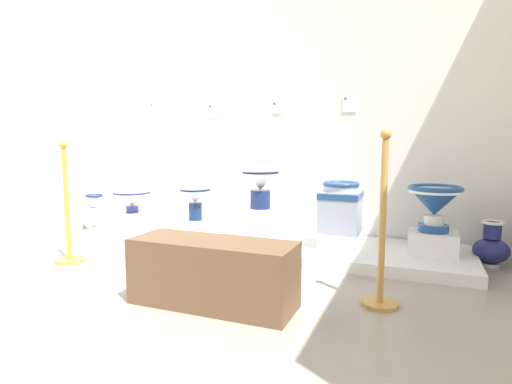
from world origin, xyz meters
TOP-DOWN VIEW (x-y plane):
  - ground_plane at (2.10, 0.90)m, footprint 6.21×5.79m
  - wall_back at (2.10, 3.02)m, footprint 4.41×0.06m
  - display_platform at (2.10, 2.50)m, footprint 3.61×0.94m
  - plinth_block_central_ornate at (0.65, 2.50)m, footprint 0.32×0.31m
  - antique_toilet_central_ornate at (0.65, 2.50)m, footprint 0.39×0.39m
  - plinth_block_broad_patterned at (1.39, 2.53)m, footprint 0.31×0.34m
  - antique_toilet_broad_patterned at (1.39, 2.53)m, footprint 0.33×0.33m
  - plinth_block_pale_glazed at (2.10, 2.51)m, footprint 0.31×0.34m
  - antique_toilet_pale_glazed at (2.10, 2.51)m, footprint 0.36×0.36m
  - plinth_block_tall_cobalt at (2.85, 2.44)m, footprint 0.31×0.34m
  - antique_toilet_tall_cobalt at (2.85, 2.44)m, footprint 0.33×0.34m
  - plinth_block_squat_floral at (3.57, 2.53)m, footprint 0.37×0.28m
  - antique_toilet_squat_floral at (3.57, 2.53)m, footprint 0.42×0.42m
  - info_placard_first at (0.62, 2.99)m, footprint 0.12×0.01m
  - info_placard_second at (1.38, 2.99)m, footprint 0.14×0.01m
  - info_placard_third at (2.09, 2.99)m, footprint 0.10×0.01m
  - info_placard_fourth at (2.81, 2.99)m, footprint 0.13×0.01m
  - decorative_vase_spare at (0.20, 2.44)m, footprint 0.25×0.25m
  - decorative_vase_companion at (4.01, 2.66)m, footprint 0.27×0.27m
  - stanchion_post_near_left at (0.80, 1.50)m, footprint 0.23×0.23m
  - stanchion_post_near_right at (3.27, 1.50)m, footprint 0.22×0.22m
  - museum_bench at (2.33, 1.13)m, footprint 1.00×0.36m

SIDE VIEW (x-z plane):
  - ground_plane at x=2.10m, z-range -0.02..0.00m
  - display_platform at x=2.10m, z-range 0.00..0.09m
  - plinth_block_broad_patterned at x=1.39m, z-range 0.09..0.15m
  - plinth_block_central_ornate at x=0.65m, z-range 0.09..0.19m
  - decorative_vase_companion at x=4.01m, z-range -0.03..0.34m
  - plinth_block_tall_cobalt at x=2.85m, z-range 0.09..0.23m
  - plinth_block_squat_floral at x=3.57m, z-range 0.09..0.27m
  - decorative_vase_spare at x=0.20m, z-range -0.02..0.40m
  - museum_bench at x=2.33m, z-range 0.00..0.40m
  - plinth_block_pale_glazed at x=2.10m, z-range 0.09..0.33m
  - stanchion_post_near_left at x=0.80m, z-range -0.18..0.81m
  - stanchion_post_near_right at x=3.27m, z-range -0.17..0.89m
  - antique_toilet_central_ornate at x=0.65m, z-range 0.24..0.56m
  - antique_toilet_broad_patterned at x=1.39m, z-range 0.22..0.63m
  - antique_toilet_tall_cobalt at x=2.85m, z-range 0.24..0.66m
  - antique_toilet_squat_floral at x=3.57m, z-range 0.33..0.70m
  - antique_toilet_pale_glazed at x=2.10m, z-range 0.40..0.82m
  - info_placard_second at x=1.38m, z-range 1.25..1.39m
  - info_placard_third at x=2.09m, z-range 1.27..1.39m
  - info_placard_fourth at x=2.81m, z-range 1.27..1.42m
  - info_placard_first at x=0.62m, z-range 1.30..1.43m
  - wall_back at x=2.10m, z-range 0.00..2.91m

